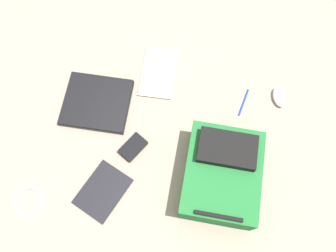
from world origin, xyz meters
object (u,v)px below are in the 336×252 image
object	(u,v)px
cable_coil	(28,201)
book_blue	(159,73)
computer_mouse	(280,97)
power_brick	(133,147)
laptop	(97,102)
backpack	(222,173)
book_comic	(103,191)
pen_black	(244,102)

from	to	relation	value
cable_coil	book_blue	bearing A→B (deg)	71.83
computer_mouse	power_brick	distance (m)	0.71
laptop	book_blue	size ratio (longest dim) A/B	1.21
cable_coil	power_brick	bearing A→B (deg)	51.77
backpack	book_comic	bearing A→B (deg)	-149.70
backpack	power_brick	bearing A→B (deg)	-176.12
backpack	cable_coil	distance (m)	0.82
computer_mouse	pen_black	size ratio (longest dim) A/B	0.72
computer_mouse	pen_black	world-z (taller)	computer_mouse
book_blue	power_brick	xyz separation A→B (m)	(0.05, -0.39, 0.01)
backpack	pen_black	size ratio (longest dim) A/B	3.10
laptop	power_brick	world-z (taller)	laptop
pen_black	laptop	bearing A→B (deg)	-156.06
book_comic	cable_coil	xyz separation A→B (m)	(-0.27, -0.16, 0.00)
book_blue	computer_mouse	size ratio (longest dim) A/B	2.89
backpack	book_blue	size ratio (longest dim) A/B	1.48
power_brick	pen_black	size ratio (longest dim) A/B	0.82
cable_coil	pen_black	xyz separation A→B (m)	(0.68, 0.79, -0.00)
backpack	book_comic	world-z (taller)	backpack
backpack	power_brick	xyz separation A→B (m)	(-0.40, -0.03, -0.06)
computer_mouse	pen_black	distance (m)	0.17
book_blue	cable_coil	world-z (taller)	cable_coil
cable_coil	laptop	bearing A→B (deg)	83.70
laptop	power_brick	size ratio (longest dim) A/B	3.07
backpack	book_comic	size ratio (longest dim) A/B	1.80
book_blue	power_brick	size ratio (longest dim) A/B	2.53
laptop	computer_mouse	xyz separation A→B (m)	(0.77, 0.36, 0.00)
backpack	cable_coil	world-z (taller)	backpack
backpack	laptop	world-z (taller)	backpack
book_comic	power_brick	xyz separation A→B (m)	(0.03, 0.22, 0.01)
computer_mouse	power_brick	world-z (taller)	computer_mouse
backpack	cable_coil	xyz separation A→B (m)	(-0.70, -0.41, -0.07)
power_brick	pen_black	bearing A→B (deg)	47.12
book_comic	backpack	bearing A→B (deg)	30.30
power_brick	cable_coil	bearing A→B (deg)	-128.23
book_comic	cable_coil	bearing A→B (deg)	-149.18
book_comic	book_blue	size ratio (longest dim) A/B	0.83
book_blue	pen_black	world-z (taller)	book_blue
book_blue	cable_coil	xyz separation A→B (m)	(-0.25, -0.77, 0.00)
backpack	computer_mouse	world-z (taller)	backpack
laptop	book_comic	bearing A→B (deg)	-59.00
backpack	book_blue	bearing A→B (deg)	141.05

